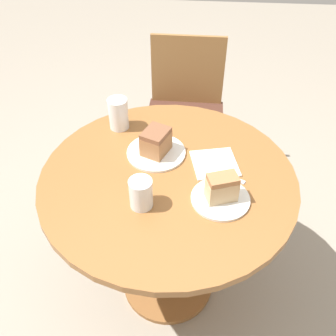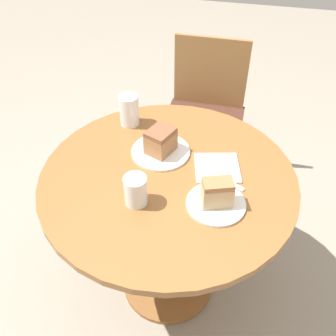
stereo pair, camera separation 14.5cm
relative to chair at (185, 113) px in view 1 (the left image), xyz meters
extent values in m
plane|color=gray|center=(-0.03, -0.84, -0.46)|extent=(8.00, 8.00, 0.00)
cylinder|color=brown|center=(-0.03, -0.84, -0.45)|extent=(0.44, 0.44, 0.03)
cylinder|color=brown|center=(-0.03, -0.84, -0.09)|extent=(0.09, 0.09, 0.69)
cylinder|color=brown|center=(-0.03, -0.84, 0.26)|extent=(0.97, 0.97, 0.03)
cylinder|color=olive|center=(-0.20, -0.27, -0.25)|extent=(0.04, 0.04, 0.42)
cylinder|color=olive|center=(0.20, -0.28, -0.25)|extent=(0.04, 0.04, 0.42)
cylinder|color=olive|center=(-0.20, 0.13, -0.25)|extent=(0.04, 0.04, 0.42)
cylinder|color=olive|center=(0.20, 0.13, -0.25)|extent=(0.04, 0.04, 0.42)
cube|color=#47281E|center=(0.00, -0.07, -0.03)|extent=(0.45, 0.45, 0.03)
cube|color=olive|center=(0.00, 0.14, 0.19)|extent=(0.42, 0.03, 0.41)
cylinder|color=silver|center=(0.16, -0.94, 0.28)|extent=(0.21, 0.21, 0.01)
cylinder|color=silver|center=(-0.09, -0.71, 0.28)|extent=(0.24, 0.24, 0.01)
cube|color=tan|center=(0.16, -0.94, 0.33)|extent=(0.12, 0.09, 0.08)
cube|color=#9E6B42|center=(0.16, -0.94, 0.38)|extent=(0.12, 0.09, 0.02)
cube|color=#9E6B42|center=(-0.09, -0.71, 0.33)|extent=(0.12, 0.14, 0.08)
cube|color=brown|center=(-0.09, -0.71, 0.38)|extent=(0.12, 0.13, 0.02)
cylinder|color=beige|center=(-0.11, -0.99, 0.32)|extent=(0.07, 0.07, 0.09)
cylinder|color=white|center=(-0.11, -0.99, 0.34)|extent=(0.08, 0.08, 0.11)
cylinder|color=silver|center=(-0.27, -0.54, 0.32)|extent=(0.07, 0.07, 0.09)
cylinder|color=white|center=(-0.27, -0.54, 0.35)|extent=(0.08, 0.08, 0.14)
cube|color=silver|center=(0.14, -0.76, 0.28)|extent=(0.20, 0.20, 0.01)
cube|color=silver|center=(0.17, -0.81, 0.28)|extent=(0.17, 0.10, 0.00)
camera|label=1|loc=(0.06, -1.91, 1.29)|focal=42.00mm
camera|label=2|loc=(0.20, -1.88, 1.29)|focal=42.00mm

